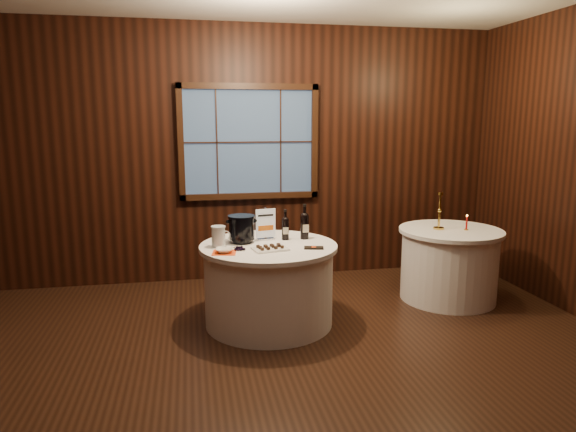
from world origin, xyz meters
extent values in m
plane|color=black|center=(0.00, 0.00, 0.00)|extent=(6.00, 6.00, 0.00)
cube|color=black|center=(0.00, 2.50, 1.50)|extent=(6.00, 0.02, 3.00)
cube|color=#395279|center=(0.00, 2.47, 1.65)|extent=(1.50, 0.01, 1.20)
cylinder|color=white|center=(0.00, 1.00, 0.36)|extent=(1.20, 1.20, 0.73)
cylinder|color=white|center=(0.00, 1.00, 0.75)|extent=(1.28, 1.28, 0.04)
cylinder|color=white|center=(2.00, 1.30, 0.36)|extent=(1.00, 1.00, 0.73)
cylinder|color=white|center=(2.00, 1.30, 0.75)|extent=(1.08, 1.08, 0.04)
cube|color=#BBBAC2|center=(0.00, 1.19, 0.78)|extent=(0.18, 0.12, 0.02)
cube|color=#BBBAC2|center=(0.00, 1.19, 0.94)|extent=(0.02, 0.02, 0.30)
cube|color=white|center=(0.00, 1.18, 0.94)|extent=(0.19, 0.04, 0.28)
cylinder|color=black|center=(0.19, 1.16, 0.86)|extent=(0.07, 0.07, 0.19)
sphere|color=black|center=(0.19, 1.16, 0.96)|extent=(0.07, 0.07, 0.07)
cylinder|color=black|center=(0.19, 1.16, 1.01)|extent=(0.03, 0.03, 0.09)
cylinder|color=black|center=(0.19, 1.16, 1.05)|extent=(0.03, 0.03, 0.02)
cube|color=beige|center=(0.19, 1.13, 0.86)|extent=(0.05, 0.01, 0.07)
cylinder|color=black|center=(0.38, 1.16, 0.88)|extent=(0.08, 0.08, 0.22)
sphere|color=black|center=(0.38, 1.16, 0.99)|extent=(0.08, 0.08, 0.08)
cylinder|color=black|center=(0.38, 1.16, 1.05)|extent=(0.03, 0.03, 0.10)
cylinder|color=black|center=(0.38, 1.16, 1.10)|extent=(0.04, 0.04, 0.02)
cube|color=beige|center=(0.38, 1.12, 0.88)|extent=(0.06, 0.01, 0.08)
cylinder|color=black|center=(-0.24, 1.12, 0.79)|extent=(0.18, 0.18, 0.03)
cylinder|color=black|center=(-0.24, 1.12, 0.91)|extent=(0.24, 0.24, 0.21)
cylinder|color=black|center=(-0.24, 1.12, 1.02)|extent=(0.25, 0.25, 0.02)
cube|color=white|center=(-0.02, 0.79, 0.78)|extent=(0.34, 0.26, 0.02)
cube|color=black|center=(0.38, 0.77, 0.78)|extent=(0.19, 0.12, 0.01)
cylinder|color=#342413|center=(-0.35, 0.84, 0.79)|extent=(0.06, 0.02, 0.03)
cylinder|color=silver|center=(-0.46, 1.01, 0.86)|extent=(0.12, 0.12, 0.18)
cylinder|color=silver|center=(-0.46, 1.01, 0.96)|extent=(0.13, 0.13, 0.01)
torus|color=silver|center=(-0.40, 1.01, 0.87)|extent=(0.09, 0.02, 0.09)
cube|color=#E14412|center=(-0.42, 0.78, 0.77)|extent=(0.23, 0.23, 0.00)
imported|color=white|center=(-0.42, 0.78, 0.79)|extent=(0.16, 0.16, 0.04)
cylinder|color=gold|center=(1.87, 1.32, 0.78)|extent=(0.11, 0.11, 0.02)
cylinder|color=gold|center=(1.87, 1.32, 0.96)|extent=(0.02, 0.02, 0.34)
cylinder|color=gold|center=(1.87, 1.32, 1.15)|extent=(0.06, 0.06, 0.03)
cylinder|color=gold|center=(2.13, 1.22, 0.78)|extent=(0.04, 0.04, 0.01)
cylinder|color=#B2110D|center=(2.13, 1.22, 0.85)|extent=(0.02, 0.02, 0.13)
sphere|color=#FFB23F|center=(2.13, 1.22, 0.93)|extent=(0.02, 0.02, 0.02)
camera|label=1|loc=(-0.70, -3.58, 1.92)|focal=32.00mm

